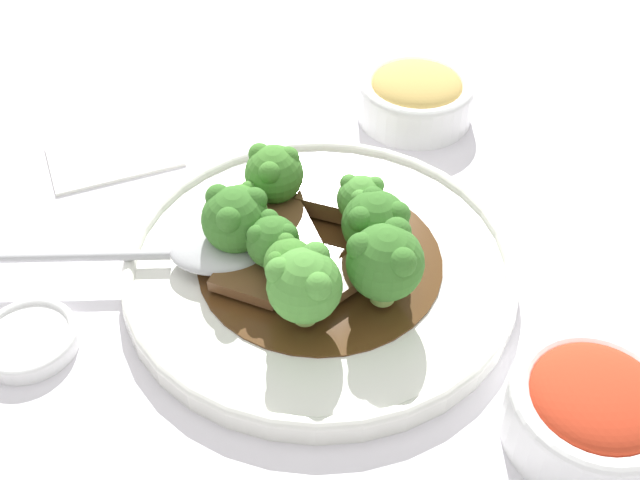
{
  "coord_description": "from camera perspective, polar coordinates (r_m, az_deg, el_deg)",
  "views": [
    {
      "loc": [
        -0.14,
        -0.35,
        0.39
      ],
      "look_at": [
        0.0,
        0.0,
        0.03
      ],
      "focal_mm": 42.0,
      "sensor_mm": 36.0,
      "label": 1
    }
  ],
  "objects": [
    {
      "name": "ground_plane",
      "position": [
        0.54,
        0.0,
        -2.6
      ],
      "size": [
        4.0,
        4.0,
        0.0
      ],
      "primitive_type": "plane",
      "color": "silver"
    },
    {
      "name": "main_plate",
      "position": [
        0.54,
        0.0,
        -1.86
      ],
      "size": [
        0.28,
        0.28,
        0.02
      ],
      "color": "white",
      "rests_on": "ground_plane"
    },
    {
      "name": "beef_strip_0",
      "position": [
        0.5,
        0.88,
        -3.5
      ],
      "size": [
        0.07,
        0.04,
        0.01
      ],
      "color": "brown",
      "rests_on": "main_plate"
    },
    {
      "name": "beef_strip_1",
      "position": [
        0.51,
        -5.41,
        -3.18
      ],
      "size": [
        0.05,
        0.05,
        0.01
      ],
      "color": "brown",
      "rests_on": "main_plate"
    },
    {
      "name": "beef_strip_2",
      "position": [
        0.54,
        -1.87,
        0.51
      ],
      "size": [
        0.03,
        0.07,
        0.01
      ],
      "color": "brown",
      "rests_on": "main_plate"
    },
    {
      "name": "beef_strip_3",
      "position": [
        0.56,
        1.18,
        3.07
      ],
      "size": [
        0.06,
        0.06,
        0.02
      ],
      "color": "brown",
      "rests_on": "main_plate"
    },
    {
      "name": "broccoli_floret_0",
      "position": [
        0.55,
        -3.52,
        5.1
      ],
      "size": [
        0.04,
        0.04,
        0.05
      ],
      "color": "#7FA84C",
      "rests_on": "main_plate"
    },
    {
      "name": "broccoli_floret_1",
      "position": [
        0.54,
        -5.98,
        2.62
      ],
      "size": [
        0.03,
        0.03,
        0.04
      ],
      "color": "#8EB756",
      "rests_on": "main_plate"
    },
    {
      "name": "broccoli_floret_2",
      "position": [
        0.51,
        4.25,
        1.34
      ],
      "size": [
        0.05,
        0.05,
        0.05
      ],
      "color": "#8EB756",
      "rests_on": "main_plate"
    },
    {
      "name": "broccoli_floret_3",
      "position": [
        0.53,
        3.12,
        3.16
      ],
      "size": [
        0.03,
        0.03,
        0.05
      ],
      "color": "#8EB756",
      "rests_on": "main_plate"
    },
    {
      "name": "broccoli_floret_4",
      "position": [
        0.48,
        5.0,
        -1.63
      ],
      "size": [
        0.05,
        0.05,
        0.06
      ],
      "color": "#8EB756",
      "rests_on": "main_plate"
    },
    {
      "name": "broccoli_floret_5",
      "position": [
        0.49,
        -2.36,
        -1.76
      ],
      "size": [
        0.03,
        0.03,
        0.04
      ],
      "color": "#8EB756",
      "rests_on": "main_plate"
    },
    {
      "name": "broccoli_floret_6",
      "position": [
        0.52,
        -6.47,
        1.65
      ],
      "size": [
        0.05,
        0.05,
        0.05
      ],
      "color": "#7FA84C",
      "rests_on": "main_plate"
    },
    {
      "name": "broccoli_floret_7",
      "position": [
        0.47,
        -1.19,
        -3.41
      ],
      "size": [
        0.05,
        0.05,
        0.05
      ],
      "color": "#8EB756",
      "rests_on": "main_plate"
    },
    {
      "name": "broccoli_floret_8",
      "position": [
        0.5,
        -3.65,
        -0.03
      ],
      "size": [
        0.04,
        0.04,
        0.04
      ],
      "color": "#8EB756",
      "rests_on": "main_plate"
    },
    {
      "name": "serving_spoon",
      "position": [
        0.53,
        -9.66,
        -0.86
      ],
      "size": [
        0.24,
        0.11,
        0.01
      ],
      "color": "#B7B7BC",
      "rests_on": "main_plate"
    },
    {
      "name": "side_bowl_kimchi",
      "position": [
        0.47,
        20.0,
        -12.11
      ],
      "size": [
        0.1,
        0.1,
        0.05
      ],
      "color": "white",
      "rests_on": "ground_plane"
    },
    {
      "name": "side_bowl_appetizer",
      "position": [
        0.69,
        7.31,
        10.85
      ],
      "size": [
        0.1,
        0.1,
        0.05
      ],
      "color": "white",
      "rests_on": "ground_plane"
    },
    {
      "name": "sauce_dish",
      "position": [
        0.53,
        -21.34,
        -7.05
      ],
      "size": [
        0.06,
        0.06,
        0.01
      ],
      "color": "white",
      "rests_on": "ground_plane"
    },
    {
      "name": "paper_napkin",
      "position": [
        0.67,
        -15.41,
        6.32
      ],
      "size": [
        0.11,
        0.07,
        0.01
      ],
      "color": "silver",
      "rests_on": "ground_plane"
    }
  ]
}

